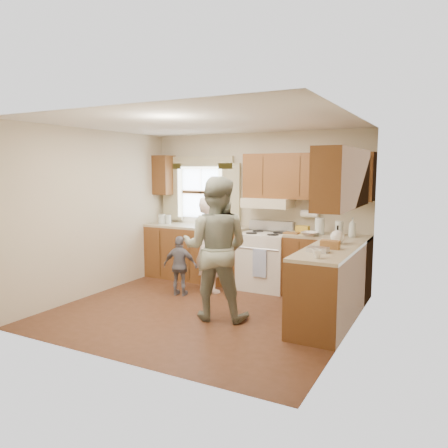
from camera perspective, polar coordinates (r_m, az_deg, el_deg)
The scene contains 6 objects.
room at distance 5.76m, azimuth -2.73°, elevation 0.60°, with size 3.80×3.80×3.80m.
kitchen_fixtures at distance 6.52m, azimuth 6.78°, elevation -2.32°, with size 3.80×2.25×2.15m.
stove at distance 7.03m, azimuth 5.39°, elevation -4.69°, with size 0.76×0.67×1.07m.
woman_left at distance 6.76m, azimuth -2.02°, elevation -2.68°, with size 0.55×0.36×1.50m, color white.
woman_right at distance 5.55m, azimuth -1.10°, elevation -3.19°, with size 0.88×0.69×1.82m, color #2B4331.
child at distance 6.66m, azimuth -5.74°, elevation -5.47°, with size 0.53×0.22×0.91m, color slate.
Camera 1 is at (2.90, -4.93, 1.91)m, focal length 35.00 mm.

